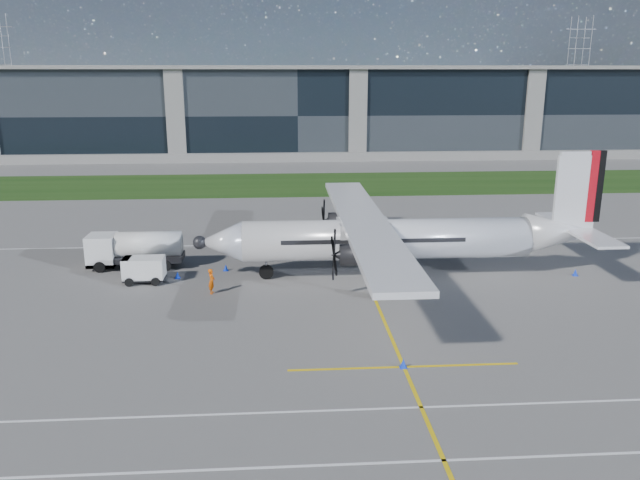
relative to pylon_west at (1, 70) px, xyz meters
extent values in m
plane|color=#5C5A57|center=(80.00, -110.00, -15.00)|extent=(400.00, 400.00, 0.00)
cube|color=#193B10|center=(80.00, -102.00, -14.98)|extent=(400.00, 18.00, 0.04)
cube|color=black|center=(80.00, -70.00, -7.50)|extent=(120.00, 20.00, 15.00)
cube|color=black|center=(80.00, -10.00, -12.00)|extent=(400.00, 6.00, 6.00)
cube|color=yellow|center=(83.00, -140.00, -14.99)|extent=(0.20, 70.00, 0.01)
cube|color=white|center=(80.00, -164.00, -14.99)|extent=(90.00, 0.15, 0.01)
imported|color=#F25907|center=(72.01, -144.21, -13.99)|extent=(0.66, 0.87, 2.01)
cone|color=#0C2FD4|center=(82.03, -125.94, -14.75)|extent=(0.36, 0.36, 0.50)
cone|color=#0C2FD4|center=(72.56, -139.21, -14.75)|extent=(0.36, 0.36, 0.50)
cone|color=#0C2FD4|center=(69.15, -140.82, -14.75)|extent=(0.36, 0.36, 0.50)
cone|color=#0C2FD4|center=(98.65, -142.15, -14.75)|extent=(0.36, 0.36, 0.50)
cone|color=#0C2FD4|center=(82.95, -156.06, -14.75)|extent=(0.36, 0.36, 0.50)
camera|label=1|loc=(76.75, -184.91, -0.25)|focal=35.00mm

